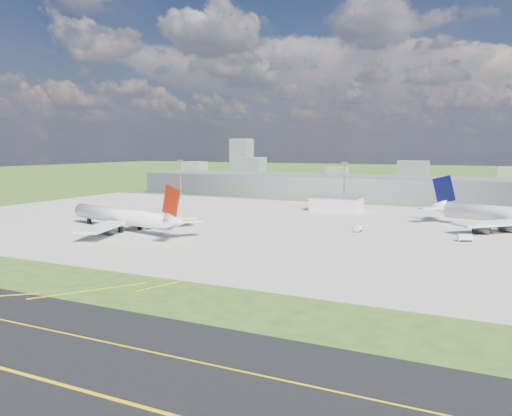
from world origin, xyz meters
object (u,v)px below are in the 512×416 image
at_px(tug_yellow, 148,227).
at_px(van_white_far, 465,238).
at_px(airliner_red_twin, 125,217).
at_px(van_white_near, 358,229).

bearing_deg(tug_yellow, van_white_far, -25.27).
xyz_separation_m(airliner_red_twin, van_white_far, (127.79, 33.56, -4.13)).
height_order(tug_yellow, van_white_far, van_white_far).
distance_m(tug_yellow, van_white_near, 86.58).
bearing_deg(airliner_red_twin, van_white_near, -142.29).
bearing_deg(tug_yellow, van_white_near, -16.55).
xyz_separation_m(airliner_red_twin, van_white_near, (87.51, 37.82, -4.15)).
xyz_separation_m(tug_yellow, van_white_near, (80.51, 31.85, 0.41)).
bearing_deg(van_white_far, tug_yellow, 170.94).
bearing_deg(tug_yellow, airliner_red_twin, -177.73).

